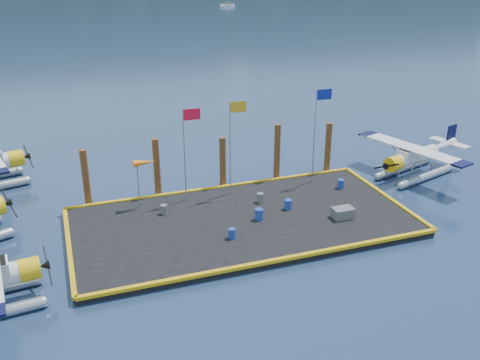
% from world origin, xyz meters
% --- Properties ---
extents(ground, '(4000.00, 4000.00, 0.00)m').
position_xyz_m(ground, '(0.00, 0.00, 0.00)').
color(ground, navy).
rests_on(ground, ground).
extents(dock, '(20.00, 10.00, 0.40)m').
position_xyz_m(dock, '(0.00, 0.00, 0.20)').
color(dock, black).
rests_on(dock, ground).
extents(dock_bumpers, '(20.25, 10.25, 0.18)m').
position_xyz_m(dock_bumpers, '(0.00, 0.00, 0.49)').
color(dock_bumpers, '#C3930B').
rests_on(dock_bumpers, dock).
extents(seaplane_d, '(8.23, 8.82, 3.15)m').
position_xyz_m(seaplane_d, '(14.21, 3.04, 1.37)').
color(seaplane_d, '#959BA2').
rests_on(seaplane_d, ground).
extents(drum_0, '(0.42, 0.42, 0.59)m').
position_xyz_m(drum_0, '(-4.28, 2.28, 0.69)').
color(drum_0, '#505054').
rests_on(drum_0, dock).
extents(drum_1, '(0.49, 0.49, 0.68)m').
position_xyz_m(drum_1, '(0.91, -0.36, 0.74)').
color(drum_1, navy).
rests_on(drum_1, dock).
extents(drum_2, '(0.44, 0.44, 0.63)m').
position_xyz_m(drum_2, '(3.14, 0.37, 0.71)').
color(drum_2, navy).
rests_on(drum_2, dock).
extents(drum_3, '(0.41, 0.41, 0.58)m').
position_xyz_m(drum_3, '(-1.34, -1.98, 0.69)').
color(drum_3, navy).
rests_on(drum_3, dock).
extents(drum_4, '(0.44, 0.44, 0.61)m').
position_xyz_m(drum_4, '(7.85, 2.17, 0.71)').
color(drum_4, navy).
rests_on(drum_4, dock).
extents(drum_5, '(0.44, 0.44, 0.62)m').
position_xyz_m(drum_5, '(1.86, 1.86, 0.71)').
color(drum_5, '#505054').
rests_on(drum_5, dock).
extents(crate, '(1.25, 0.83, 0.63)m').
position_xyz_m(crate, '(5.76, -1.80, 0.71)').
color(crate, '#505054').
rests_on(crate, dock).
extents(flagpole_red, '(1.14, 0.08, 6.00)m').
position_xyz_m(flagpole_red, '(-2.29, 3.80, 4.40)').
color(flagpole_red, gray).
rests_on(flagpole_red, dock).
extents(flagpole_yellow, '(1.14, 0.08, 6.20)m').
position_xyz_m(flagpole_yellow, '(0.70, 3.80, 4.51)').
color(flagpole_yellow, gray).
rests_on(flagpole_yellow, dock).
extents(flagpole_blue, '(1.14, 0.08, 6.50)m').
position_xyz_m(flagpole_blue, '(6.70, 3.80, 4.69)').
color(flagpole_blue, gray).
rests_on(flagpole_blue, dock).
extents(windsock, '(1.40, 0.44, 3.12)m').
position_xyz_m(windsock, '(-5.03, 3.80, 3.23)').
color(windsock, gray).
rests_on(windsock, dock).
extents(piling_0, '(0.44, 0.44, 4.00)m').
position_xyz_m(piling_0, '(-8.50, 5.40, 2.00)').
color(piling_0, '#4B2915').
rests_on(piling_0, ground).
extents(piling_1, '(0.44, 0.44, 4.20)m').
position_xyz_m(piling_1, '(-4.00, 5.40, 2.10)').
color(piling_1, '#4B2915').
rests_on(piling_1, ground).
extents(piling_2, '(0.44, 0.44, 3.80)m').
position_xyz_m(piling_2, '(0.50, 5.40, 1.90)').
color(piling_2, '#4B2915').
rests_on(piling_2, ground).
extents(piling_3, '(0.44, 0.44, 4.30)m').
position_xyz_m(piling_3, '(4.50, 5.40, 2.15)').
color(piling_3, '#4B2915').
rests_on(piling_3, ground).
extents(piling_4, '(0.44, 0.44, 4.00)m').
position_xyz_m(piling_4, '(8.50, 5.40, 2.00)').
color(piling_4, '#4B2915').
rests_on(piling_4, ground).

